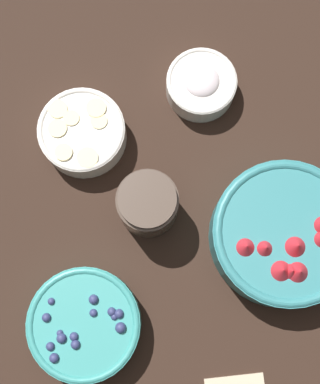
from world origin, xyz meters
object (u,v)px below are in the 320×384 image
Objects in this scene: bowl_strawberries at (284,235)px; bowl_bananas at (82,133)px; bowl_blueberries at (85,324)px; jar_chocolate at (148,205)px; bowl_cream at (201,84)px.

bowl_strawberries reaches higher than bowl_bananas.
bowl_bananas is (0.26, -0.15, -0.00)m from bowl_blueberries.
jar_chocolate reaches higher than bowl_bananas.
bowl_blueberries is 0.30m from bowl_bananas.
bowl_strawberries reaches higher than bowl_cream.
bowl_blueberries reaches higher than bowl_bananas.
bowl_cream is at bearing -56.01° from jar_chocolate.
bowl_blueberries is 0.42m from bowl_cream.
bowl_cream is 0.22m from jar_chocolate.
bowl_cream is 1.16× the size of jar_chocolate.
jar_chocolate is (-0.16, -0.02, 0.02)m from bowl_bananas.
bowl_blueberries is at bearing 121.64° from bowl_cream.
jar_chocolate is (-0.12, 0.18, 0.02)m from bowl_cream.
bowl_strawberries is 0.28m from bowl_cream.
jar_chocolate reaches higher than bowl_cream.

